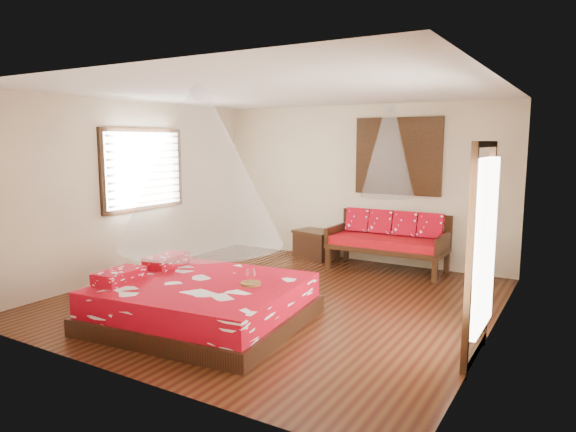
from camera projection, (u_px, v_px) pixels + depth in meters
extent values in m
cube|color=black|center=(278.00, 299.00, 7.11)|extent=(5.50, 5.50, 0.02)
cube|color=white|center=(278.00, 91.00, 6.70)|extent=(5.50, 5.50, 0.02)
cube|color=#C6B691|center=(133.00, 188.00, 8.30)|extent=(0.02, 5.50, 2.80)
cube|color=#C6B691|center=(496.00, 212.00, 5.51)|extent=(0.02, 5.50, 2.80)
cube|color=#C6B691|center=(358.00, 184.00, 9.25)|extent=(5.50, 0.02, 2.80)
cube|color=#C6B691|center=(114.00, 227.00, 4.56)|extent=(5.50, 0.02, 2.80)
cube|color=black|center=(204.00, 314.00, 6.15)|extent=(2.49, 2.30, 0.20)
cube|color=#AC0518|center=(203.00, 294.00, 6.12)|extent=(2.38, 2.19, 0.30)
cube|color=#AC0518|center=(119.00, 276.00, 6.05)|extent=(0.39, 0.63, 0.15)
cube|color=#AC0518|center=(166.00, 261.00, 6.84)|extent=(0.39, 0.63, 0.15)
cube|color=black|center=(328.00, 256.00, 8.81)|extent=(0.08, 0.08, 0.42)
cube|color=black|center=(435.00, 269.00, 7.88)|extent=(0.08, 0.08, 0.42)
cube|color=black|center=(346.00, 248.00, 9.44)|extent=(0.08, 0.08, 0.42)
cube|color=black|center=(447.00, 260.00, 8.52)|extent=(0.08, 0.08, 0.42)
cube|color=black|center=(387.00, 248.00, 8.64)|extent=(1.95, 0.87, 0.08)
cube|color=#9A0515|center=(387.00, 241.00, 8.62)|extent=(1.89, 0.81, 0.14)
cube|color=black|center=(395.00, 227.00, 8.93)|extent=(1.95, 0.06, 0.55)
cube|color=black|center=(337.00, 233.00, 9.09)|extent=(0.06, 0.87, 0.30)
cube|color=black|center=(443.00, 244.00, 8.14)|extent=(0.06, 0.87, 0.30)
cube|color=#AC0518|center=(358.00, 220.00, 9.14)|extent=(0.41, 0.20, 0.43)
cube|color=#AC0518|center=(381.00, 222.00, 8.92)|extent=(0.41, 0.20, 0.43)
cube|color=#AC0518|center=(405.00, 224.00, 8.70)|extent=(0.41, 0.20, 0.43)
cube|color=#AC0518|center=(431.00, 226.00, 8.48)|extent=(0.41, 0.20, 0.43)
cube|color=black|center=(316.00, 246.00, 9.50)|extent=(0.82, 0.67, 0.47)
cube|color=black|center=(316.00, 232.00, 9.47)|extent=(0.87, 0.72, 0.05)
cube|color=black|center=(398.00, 156.00, 8.77)|extent=(1.52, 0.06, 1.32)
cube|color=black|center=(398.00, 156.00, 8.77)|extent=(1.35, 0.04, 1.10)
cube|color=black|center=(143.00, 169.00, 8.40)|extent=(0.08, 1.74, 1.34)
cube|color=silver|center=(145.00, 169.00, 8.38)|extent=(0.04, 1.54, 1.10)
cube|color=black|center=(479.00, 254.00, 5.07)|extent=(0.08, 1.02, 2.16)
cube|color=white|center=(478.00, 244.00, 5.06)|extent=(0.03, 0.82, 1.70)
cylinder|color=brown|center=(251.00, 284.00, 5.97)|extent=(0.24, 0.24, 0.03)
cone|color=white|center=(200.00, 168.00, 5.90)|extent=(1.92, 1.92, 1.80)
cone|color=white|center=(389.00, 151.00, 8.36)|extent=(0.87, 0.87, 1.50)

